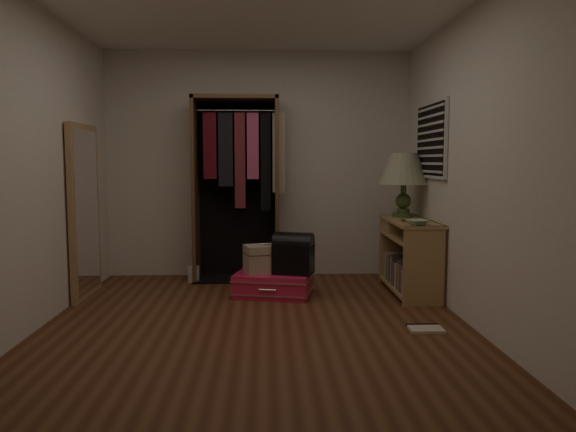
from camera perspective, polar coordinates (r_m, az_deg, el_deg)
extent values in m
plane|color=#552D18|center=(4.76, -3.21, -10.78)|extent=(4.00, 4.00, 0.00)
cube|color=silver|center=(6.57, -3.00, 5.24)|extent=(3.50, 0.02, 2.60)
cube|color=silver|center=(2.57, -4.06, 4.63)|extent=(3.50, 0.02, 2.60)
cube|color=silver|center=(4.86, 17.87, 4.84)|extent=(0.02, 4.00, 2.60)
cube|color=silver|center=(4.92, -24.20, 4.62)|extent=(0.02, 4.00, 2.60)
cube|color=white|center=(4.74, -3.39, 20.99)|extent=(3.50, 4.00, 0.01)
cube|color=silver|center=(5.81, 14.34, 7.48)|extent=(0.03, 0.96, 0.76)
cube|color=black|center=(5.81, 14.33, 7.49)|extent=(0.03, 0.90, 0.70)
cube|color=beige|center=(5.80, 14.09, 4.42)|extent=(0.01, 0.88, 0.02)
cube|color=beige|center=(5.80, 14.11, 5.19)|extent=(0.01, 0.88, 0.02)
cube|color=beige|center=(5.80, 14.13, 5.96)|extent=(0.01, 0.88, 0.02)
cube|color=beige|center=(5.80, 14.15, 6.72)|extent=(0.01, 0.88, 0.02)
cube|color=beige|center=(5.81, 14.17, 7.49)|extent=(0.01, 0.88, 0.02)
cube|color=beige|center=(5.81, 14.19, 8.26)|extent=(0.01, 0.88, 0.02)
cube|color=beige|center=(5.81, 14.21, 9.02)|extent=(0.01, 0.88, 0.02)
cube|color=beige|center=(5.82, 14.22, 9.79)|extent=(0.01, 0.88, 0.02)
cube|color=beige|center=(5.82, 14.24, 10.55)|extent=(0.01, 0.88, 0.02)
cube|color=#AA8552|center=(5.33, 13.71, -5.01)|extent=(0.40, 0.03, 0.75)
cube|color=#AA8552|center=(6.35, 11.06, -3.26)|extent=(0.40, 0.03, 0.75)
cube|color=#AA8552|center=(5.90, 12.20, -7.08)|extent=(0.40, 1.04, 0.03)
cube|color=#AA8552|center=(5.81, 12.31, -2.16)|extent=(0.40, 1.04, 0.03)
cube|color=#AA8552|center=(5.79, 12.34, -0.54)|extent=(0.42, 1.12, 0.03)
cube|color=brown|center=(5.89, 14.06, -4.02)|extent=(0.02, 1.10, 0.75)
cube|color=#AA8552|center=(6.11, 11.45, -1.05)|extent=(0.36, 0.38, 0.13)
cube|color=gray|center=(5.40, 12.64, -6.70)|extent=(0.17, 0.03, 0.26)
cube|color=#4C3833|center=(5.44, 12.69, -6.42)|extent=(0.21, 0.05, 0.29)
cube|color=#B7AD99|center=(5.49, 12.34, -6.62)|extent=(0.17, 0.04, 0.23)
cube|color=brown|center=(5.53, 12.24, -6.32)|extent=(0.17, 0.05, 0.27)
cube|color=#3F4C59|center=(5.58, 12.11, -6.00)|extent=(0.17, 0.04, 0.31)
cube|color=gray|center=(5.64, 12.20, -6.12)|extent=(0.22, 0.04, 0.27)
cube|color=#59594C|center=(5.67, 11.79, -5.92)|extent=(0.16, 0.03, 0.29)
cube|color=#B2724C|center=(5.72, 11.66, -6.09)|extent=(0.15, 0.04, 0.24)
cube|color=beige|center=(5.78, 11.84, -5.93)|extent=(0.22, 0.05, 0.25)
cube|color=#332D38|center=(5.82, 11.71, -5.77)|extent=(0.21, 0.03, 0.26)
cube|color=gray|center=(5.86, 11.62, -5.75)|extent=(0.21, 0.03, 0.25)
cube|color=#4C3833|center=(5.89, 11.28, -5.35)|extent=(0.16, 0.04, 0.32)
cube|color=#B7AD99|center=(5.94, 11.17, -5.44)|extent=(0.16, 0.03, 0.28)
cube|color=brown|center=(5.98, 11.09, -5.42)|extent=(0.17, 0.04, 0.27)
cube|color=#3F4C59|center=(6.04, 11.19, -5.25)|extent=(0.21, 0.04, 0.28)
cube|color=gray|center=(6.08, 10.91, -5.40)|extent=(0.18, 0.05, 0.23)
cube|color=#59594C|center=(6.13, 10.78, -5.26)|extent=(0.18, 0.05, 0.24)
cube|color=#B2724C|center=(6.18, 10.74, -5.10)|extent=(0.19, 0.03, 0.26)
cube|color=beige|center=(6.21, 10.66, -4.94)|extent=(0.19, 0.03, 0.28)
cube|color=brown|center=(6.36, -9.38, 2.68)|extent=(0.04, 0.50, 2.05)
cube|color=brown|center=(6.32, -1.15, 2.73)|extent=(0.04, 0.50, 2.05)
cube|color=brown|center=(6.35, -5.36, 11.80)|extent=(0.95, 0.50, 0.04)
cube|color=black|center=(6.56, -5.17, 2.82)|extent=(0.95, 0.02, 2.05)
cube|color=black|center=(6.45, -5.20, -6.32)|extent=(0.95, 0.50, 0.02)
cylinder|color=silver|center=(6.34, -5.35, 10.63)|extent=(0.87, 0.02, 0.02)
cube|color=#590F19|center=(6.32, -7.91, 7.06)|extent=(0.15, 0.13, 0.72)
cube|color=black|center=(6.30, -6.33, 6.70)|extent=(0.16, 0.12, 0.81)
cube|color=maroon|center=(6.29, -4.88, 5.62)|extent=(0.12, 0.14, 1.05)
cube|color=#BF4C72|center=(6.29, -3.58, 7.10)|extent=(0.13, 0.13, 0.73)
cube|color=black|center=(6.29, -2.28, 5.51)|extent=(0.11, 0.12, 1.08)
cube|color=beige|center=(6.29, -0.96, 6.43)|extent=(0.14, 0.12, 0.88)
cube|color=tan|center=(5.87, -19.99, 0.46)|extent=(0.05, 0.80, 1.70)
cube|color=white|center=(5.86, -19.72, 0.46)|extent=(0.01, 0.68, 1.58)
cube|color=#DB1A49|center=(5.66, -1.49, -6.92)|extent=(0.83, 0.67, 0.23)
cube|color=silver|center=(5.67, -1.49, -7.54)|extent=(0.86, 0.70, 0.01)
cube|color=silver|center=(5.65, -1.49, -6.30)|extent=(0.86, 0.70, 0.01)
cylinder|color=silver|center=(5.40, -2.10, -7.53)|extent=(0.17, 0.06, 0.02)
cube|color=tan|center=(5.64, -2.31, -4.35)|extent=(0.46, 0.37, 0.27)
cube|color=brown|center=(5.63, -2.31, -3.77)|extent=(0.47, 0.38, 0.01)
cylinder|color=silver|center=(5.62, -2.32, -2.85)|extent=(0.12, 0.05, 0.02)
cube|color=black|center=(5.56, 0.56, -4.40)|extent=(0.44, 0.35, 0.29)
cylinder|color=black|center=(5.54, 0.56, -2.91)|extent=(0.44, 0.35, 0.25)
cylinder|color=#3D5027|center=(6.09, 11.59, 0.10)|extent=(0.30, 0.30, 0.04)
cylinder|color=#3D5027|center=(6.09, 11.60, 0.51)|extent=(0.17, 0.17, 0.05)
sphere|color=#3D5027|center=(6.08, 11.62, 1.50)|extent=(0.21, 0.21, 0.16)
cylinder|color=#3D5027|center=(6.07, 11.65, 2.73)|extent=(0.07, 0.07, 0.10)
cone|color=beige|center=(6.06, 11.69, 4.73)|extent=(0.69, 0.69, 0.33)
cone|color=white|center=(6.06, 11.69, 4.73)|extent=(0.62, 0.62, 0.31)
cylinder|color=olive|center=(5.64, 12.73, -0.48)|extent=(0.32, 0.32, 0.01)
imported|color=#ADD0B2|center=(5.36, 12.99, -0.62)|extent=(0.26, 0.26, 0.05)
cylinder|color=silver|center=(6.34, -9.57, -5.85)|extent=(0.16, 0.16, 0.18)
cylinder|color=silver|center=(6.32, -9.59, -4.85)|extent=(0.07, 0.07, 0.04)
cube|color=beige|center=(4.69, 13.80, -11.06)|extent=(0.27, 0.21, 0.02)
cube|color=black|center=(4.77, 13.50, -10.76)|extent=(0.27, 0.04, 0.02)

